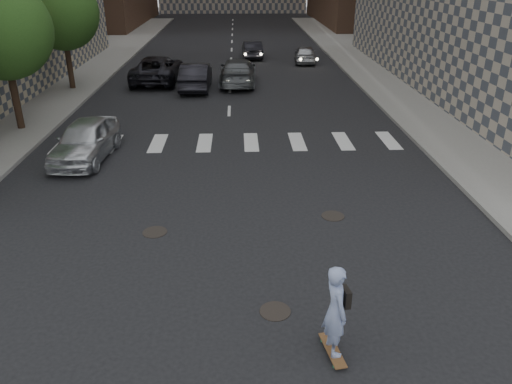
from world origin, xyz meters
TOP-DOWN VIEW (x-y plane):
  - ground at (0.00, 0.00)m, footprint 160.00×160.00m
  - sidewalk_right at (14.50, 20.00)m, footprint 13.00×80.00m
  - tree_b at (-9.45, 11.14)m, footprint 4.20×4.20m
  - tree_c at (-9.45, 19.14)m, footprint 4.20×4.20m
  - manhole_a at (1.20, -2.50)m, footprint 0.70×0.70m
  - manhole_b at (-2.00, 1.20)m, footprint 0.70×0.70m
  - manhole_c at (3.30, 2.00)m, footprint 0.70×0.70m
  - skateboarder at (2.24, -3.85)m, footprint 0.57×1.05m
  - silver_sedan at (-5.50, 7.28)m, footprint 2.16×4.65m
  - traffic_car_a at (-2.05, 19.00)m, footprint 1.76×4.82m
  - traffic_car_b at (0.50, 20.20)m, footprint 2.47×5.57m
  - traffic_car_c at (-4.67, 21.13)m, footprint 2.93×6.02m
  - traffic_car_d at (5.68, 27.48)m, footprint 1.93×4.02m
  - traffic_car_e at (1.70, 29.80)m, footprint 1.62×4.15m

SIDE VIEW (x-z plane):
  - ground at x=0.00m, z-range 0.00..0.00m
  - manhole_a at x=1.20m, z-range 0.00..0.02m
  - manhole_b at x=-2.00m, z-range 0.00..0.02m
  - manhole_c at x=3.30m, z-range 0.00..0.02m
  - sidewalk_right at x=14.50m, z-range 0.00..0.15m
  - traffic_car_d at x=5.68m, z-range 0.00..1.33m
  - traffic_car_e at x=1.70m, z-range 0.00..1.34m
  - silver_sedan at x=-5.50m, z-range 0.00..1.54m
  - traffic_car_a at x=-2.05m, z-range 0.00..1.58m
  - traffic_car_b at x=0.50m, z-range 0.00..1.59m
  - traffic_car_c at x=-4.67m, z-range 0.00..1.65m
  - skateboarder at x=2.24m, z-range 0.05..2.08m
  - tree_b at x=-9.45m, z-range 1.35..7.95m
  - tree_c at x=-9.45m, z-range 1.35..7.95m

